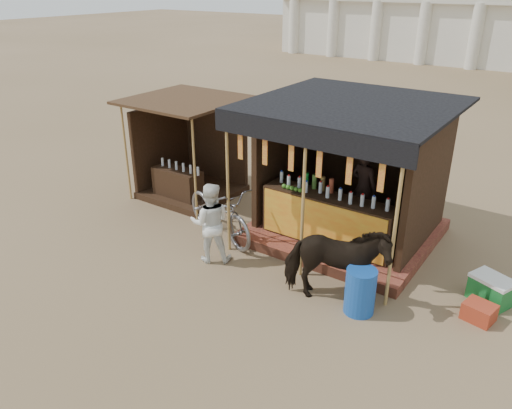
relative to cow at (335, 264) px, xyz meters
name	(u,v)px	position (x,y,z in m)	size (l,w,h in m)	color
ground	(201,297)	(-1.85, -1.16, -0.71)	(120.00, 120.00, 0.00)	#846B4C
main_stall	(348,190)	(-0.84, 2.20, 0.32)	(3.60, 3.61, 2.78)	brown
secondary_stall	(187,160)	(-5.01, 2.08, 0.15)	(2.40, 2.40, 2.38)	#351D13
cow	(335,264)	(0.00, 0.00, 0.00)	(0.76, 1.67, 1.41)	black
motorbike	(220,210)	(-2.94, 0.73, -0.13)	(0.76, 2.19, 1.15)	gray
bystander	(211,223)	(-2.48, -0.10, 0.06)	(0.75, 0.58, 1.54)	white
blue_barrel	(360,291)	(0.47, -0.02, -0.32)	(0.48, 0.48, 0.76)	#154AA4
red_crate	(479,312)	(2.09, 0.84, -0.56)	(0.45, 0.37, 0.28)	#9D301A
cooler	(491,290)	(2.12, 1.44, -0.47)	(0.76, 0.65, 0.46)	#18702C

